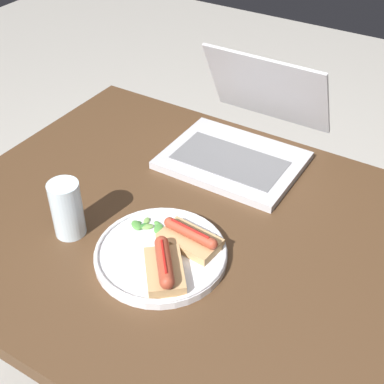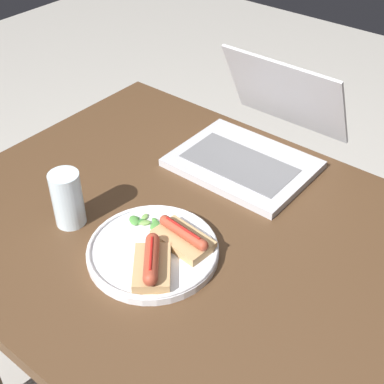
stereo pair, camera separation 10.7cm
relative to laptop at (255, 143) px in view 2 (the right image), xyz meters
name	(u,v)px [view 2 (the right image)]	position (x,y,z in m)	size (l,w,h in m)	color
desk	(183,251)	(0.02, -0.29, -0.12)	(1.01, 0.81, 0.72)	#4C331E
laptop	(255,143)	(0.00, 0.00, 0.00)	(0.31, 0.34, 0.22)	#B7B7BC
plate	(153,250)	(0.03, -0.39, -0.03)	(0.25, 0.25, 0.02)	silver
sausage_toast_left	(152,264)	(0.07, -0.44, -0.01)	(0.12, 0.13, 0.05)	tan
sausage_toast_middle	(183,237)	(0.07, -0.34, -0.01)	(0.12, 0.08, 0.04)	tan
salad_pile	(145,222)	(-0.03, -0.35, -0.02)	(0.08, 0.05, 0.01)	#4C8E3D
drinking_glass	(67,199)	(-0.16, -0.43, 0.02)	(0.06, 0.06, 0.12)	silver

